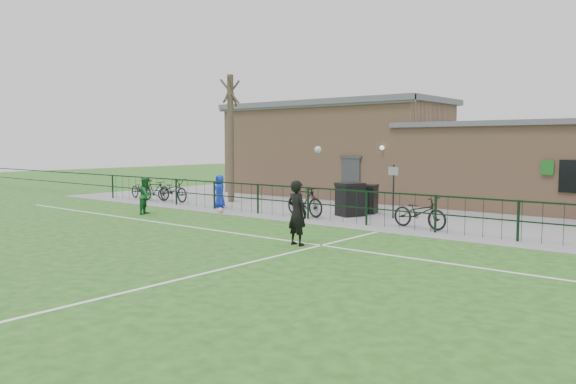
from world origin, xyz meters
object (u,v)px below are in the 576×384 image
Objects in this scene: wheelie_bin_left at (350,201)px; bicycle_a at (141,189)px; bare_tree at (231,139)px; ball_ground at (220,210)px; sign_post at (393,192)px; bicycle_e at (420,212)px; spectator_child at (220,191)px; outfield_player at (146,196)px; bicycle_c at (173,190)px; bicycle_d at (305,201)px; wheelie_bin_right at (368,200)px; bicycle_b at (155,191)px.

wheelie_bin_left is 0.64× the size of bicycle_a.
bare_tree is 5.16m from ball_ground.
bicycle_a is (-13.46, -1.37, -0.52)m from sign_post.
sign_post reaches higher than bicycle_e.
outfield_player reaches higher than spectator_child.
wheelie_bin_left is at bearing 78.70° from bicycle_e.
bicycle_c is at bearing 95.83° from bicycle_e.
bicycle_d is at bearing 97.54° from bicycle_e.
bicycle_d is at bearing -150.93° from sign_post.
bicycle_c is at bearing -81.07° from bicycle_a.
bicycle_e is at bearing -88.60° from bicycle_c.
bicycle_a is 1.26× the size of outfield_player.
bicycle_e is 10.66m from outfield_player.
wheelie_bin_right is 0.72× the size of outfield_player.
ball_ground is (2.12, 2.00, -0.62)m from outfield_player.
spectator_child is (-4.62, -0.02, 0.13)m from bicycle_d.
bicycle_c is at bearing 174.56° from wheelie_bin_right.
wheelie_bin_right is 0.65× the size of bicycle_b.
bicycle_e is at bearing 5.22° from wheelie_bin_left.
bicycle_d is 4.62m from spectator_child.
bicycle_a is 7.46m from ball_ground.
sign_post is 1.36× the size of outfield_player.
bicycle_d is at bearing -137.07° from wheelie_bin_right.
wheelie_bin_right is 5.90m from ball_ground.
bare_tree is 11.19m from bicycle_e.
bare_tree is at bearing -50.52° from bicycle_c.
spectator_child is at bearing 136.67° from ball_ground.
bicycle_e is at bearing -51.68° from wheelie_bin_right.
bicycle_e is at bearing -40.86° from sign_post.
sign_post is at bearing 25.19° from ball_ground.
bicycle_e is at bearing 22.21° from spectator_child.
ball_ground is (-3.27, -1.29, -0.49)m from bicycle_d.
sign_post reaches higher than bicycle_b.
outfield_player reaches higher than ball_ground.
bicycle_b is (-10.55, -2.33, -0.04)m from wheelie_bin_right.
outfield_player is at bearing -150.38° from bicycle_b.
bicycle_a is at bearing 168.13° from ball_ground.
sign_post reaches higher than ball_ground.
bare_tree reaches higher than bicycle_b.
wheelie_bin_right is at bearing -77.76° from outfield_player.
bicycle_a reaches higher than ball_ground.
bicycle_e is at bearing 9.22° from ball_ground.
ball_ground is at bearing -154.81° from sign_post.
sign_post is 9.63m from outfield_player.
bicycle_a is 10.57m from bicycle_d.
sign_post reaches higher than outfield_player.
wheelie_bin_left is 1.72m from sign_post.
ball_ground is (-4.55, -2.48, -0.50)m from wheelie_bin_left.
bicycle_a is (-11.92, -2.11, -0.04)m from wheelie_bin_right.
bicycle_c is (0.98, 0.35, 0.06)m from bicycle_b.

